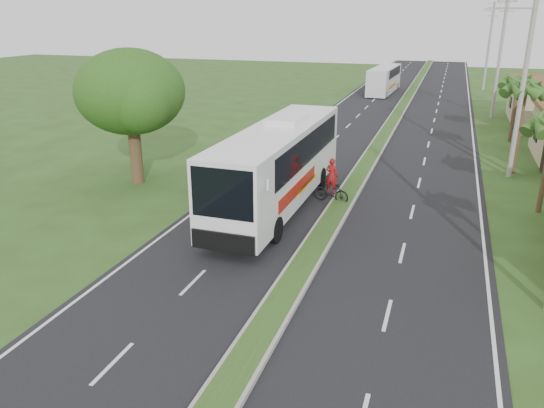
% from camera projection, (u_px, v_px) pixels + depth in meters
% --- Properties ---
extents(ground, '(180.00, 180.00, 0.00)m').
position_uv_depth(ground, '(285.00, 298.00, 18.27)').
color(ground, '#2E4519').
rests_on(ground, ground).
extents(road_asphalt, '(14.00, 160.00, 0.02)m').
position_uv_depth(road_asphalt, '(371.00, 157.00, 36.10)').
color(road_asphalt, black).
rests_on(road_asphalt, ground).
extents(median_strip, '(1.20, 160.00, 0.18)m').
position_uv_depth(median_strip, '(371.00, 156.00, 36.07)').
color(median_strip, gray).
rests_on(median_strip, ground).
extents(lane_edge_left, '(0.12, 160.00, 0.01)m').
position_uv_depth(lane_edge_left, '(278.00, 150.00, 38.10)').
color(lane_edge_left, silver).
rests_on(lane_edge_left, ground).
extents(lane_edge_right, '(0.12, 160.00, 0.01)m').
position_uv_depth(lane_edge_right, '(476.00, 166.00, 34.10)').
color(lane_edge_right, silver).
rests_on(lane_edge_right, ground).
extents(palm_verge_c, '(2.40, 2.40, 5.85)m').
position_uv_depth(palm_verge_c, '(526.00, 88.00, 30.84)').
color(palm_verge_c, '#473321').
rests_on(palm_verge_c, ground).
extents(palm_verge_d, '(2.40, 2.40, 5.25)m').
position_uv_depth(palm_verge_d, '(519.00, 81.00, 38.91)').
color(palm_verge_d, '#473321').
rests_on(palm_verge_d, ground).
extents(shade_tree, '(6.30, 6.00, 7.54)m').
position_uv_depth(shade_tree, '(129.00, 95.00, 29.10)').
color(shade_tree, '#473321').
rests_on(shade_tree, ground).
extents(utility_pole_b, '(3.20, 0.28, 12.00)m').
position_uv_depth(utility_pole_b, '(525.00, 70.00, 29.66)').
color(utility_pole_b, gray).
rests_on(utility_pole_b, ground).
extents(utility_pole_c, '(1.60, 0.28, 11.00)m').
position_uv_depth(utility_pole_c, '(500.00, 55.00, 47.69)').
color(utility_pole_c, gray).
rests_on(utility_pole_c, ground).
extents(utility_pole_d, '(1.60, 0.28, 10.50)m').
position_uv_depth(utility_pole_d, '(489.00, 46.00, 65.61)').
color(utility_pole_d, gray).
rests_on(utility_pole_d, ground).
extents(coach_bus_main, '(3.00, 13.58, 4.38)m').
position_uv_depth(coach_bus_main, '(279.00, 160.00, 26.14)').
color(coach_bus_main, white).
rests_on(coach_bus_main, ground).
extents(coach_bus_far, '(2.84, 10.76, 3.11)m').
position_uv_depth(coach_bus_far, '(384.00, 78.00, 64.36)').
color(coach_bus_far, silver).
rests_on(coach_bus_far, ground).
extents(motorcyclist, '(2.00, 0.96, 2.37)m').
position_uv_depth(motorcyclist, '(331.00, 187.00, 27.19)').
color(motorcyclist, black).
rests_on(motorcyclist, ground).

